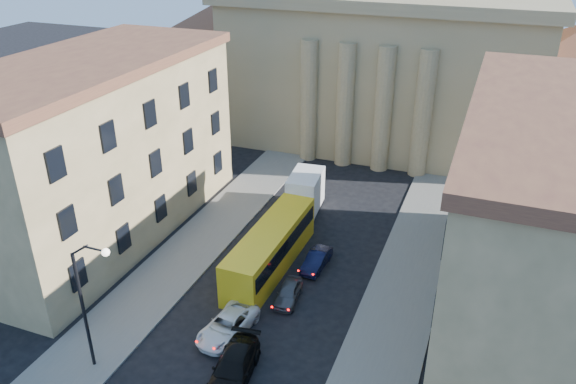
% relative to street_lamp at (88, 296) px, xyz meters
% --- Properties ---
extents(sidewalk_left, '(5.00, 60.00, 0.15)m').
position_rel_street_lamp_xyz_m(sidewalk_left, '(-1.53, 10.00, -5.21)').
color(sidewalk_left, '#63605B').
rests_on(sidewalk_left, ground).
extents(sidewalk_right, '(5.00, 60.00, 0.15)m').
position_rel_street_lamp_xyz_m(sidewalk_right, '(15.47, 10.00, -5.21)').
color(sidewalk_right, '#63605B').
rests_on(sidewalk_right, ground).
extents(church, '(68.02, 28.76, 36.60)m').
position_rel_street_lamp_xyz_m(church, '(6.97, 47.47, 6.59)').
color(church, '#918059').
rests_on(church, ground).
extents(building_left, '(11.60, 26.60, 14.70)m').
position_rel_street_lamp_xyz_m(building_left, '(-10.03, 14.00, 2.14)').
color(building_left, tan).
rests_on(building_left, ground).
extents(building_right, '(11.60, 26.60, 14.70)m').
position_rel_street_lamp_xyz_m(building_right, '(23.97, 14.00, 2.14)').
color(building_right, tan).
rests_on(building_right, ground).
extents(street_lamp, '(2.62, 0.44, 8.83)m').
position_rel_street_lamp_xyz_m(street_lamp, '(0.00, 0.00, 0.00)').
color(street_lamp, black).
rests_on(street_lamp, ground).
extents(car_left_mid, '(2.90, 5.24, 1.39)m').
position_rel_street_lamp_xyz_m(car_left_mid, '(5.72, 5.43, -4.59)').
color(car_left_mid, white).
rests_on(car_left_mid, ground).
extents(car_right_mid, '(2.89, 5.65, 1.57)m').
position_rel_street_lamp_xyz_m(car_right_mid, '(7.77, 2.10, -4.50)').
color(car_right_mid, black).
rests_on(car_right_mid, ground).
extents(car_right_far, '(1.82, 3.74, 1.23)m').
position_rel_street_lamp_xyz_m(car_right_far, '(8.09, 10.19, -4.67)').
color(car_right_far, '#4A4A4F').
rests_on(car_right_far, ground).
extents(car_right_distant, '(1.53, 3.91, 1.27)m').
position_rel_street_lamp_xyz_m(car_right_distant, '(8.65, 14.75, -4.65)').
color(car_right_distant, black).
rests_on(car_right_distant, ground).
extents(city_bus, '(2.96, 12.01, 3.37)m').
position_rel_street_lamp_xyz_m(city_bus, '(5.38, 13.53, -3.47)').
color(city_bus, gold).
rests_on(city_bus, ground).
extents(box_truck, '(3.16, 6.74, 3.59)m').
position_rel_street_lamp_xyz_m(box_truck, '(4.83, 22.34, -3.59)').
color(box_truck, white).
rests_on(box_truck, ground).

